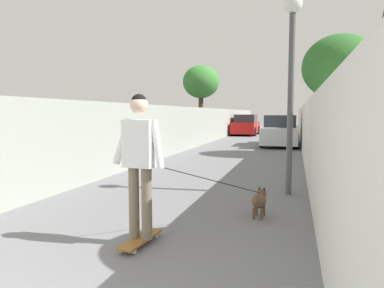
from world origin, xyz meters
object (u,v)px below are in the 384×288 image
object	(u,v)px
dog	(259,200)
car_near	(281,131)
person_skateboarder	(140,154)
lamp_post	(292,58)
tree_right_far	(339,67)
tree_left_mid	(201,83)
skateboard	(141,239)
car_far	(246,125)

from	to	relation	value
dog	car_near	size ratio (longest dim) A/B	0.43
person_skateboarder	dog	bearing A→B (deg)	-39.23
lamp_post	dog	bearing A→B (deg)	166.63
tree_right_far	lamp_post	bearing A→B (deg)	166.87
tree_left_mid	car_near	distance (m)	5.91
tree_left_mid	dog	distance (m)	15.86
tree_left_mid	lamp_post	bearing A→B (deg)	-157.49
tree_right_far	dog	xyz separation A→B (m)	(-8.72, 2.04, -3.07)
person_skateboarder	car_near	distance (m)	14.19
dog	tree_left_mid	bearing A→B (deg)	18.59
tree_left_mid	car_near	bearing A→B (deg)	-114.37
tree_right_far	skateboard	xyz separation A→B (m)	(-10.30, 3.33, -3.28)
tree_right_far	skateboard	bearing A→B (deg)	162.07
tree_left_mid	person_skateboarder	distance (m)	16.87
car_far	lamp_post	bearing A→B (deg)	-169.62
skateboard	car_far	size ratio (longest dim) A/B	0.19
tree_right_far	skateboard	size ratio (longest dim) A/B	5.62
tree_right_far	car_far	xyz separation A→B (m)	(12.06, 5.11, -2.63)
tree_right_far	car_near	size ratio (longest dim) A/B	1.04
dog	car_far	bearing A→B (deg)	8.39
tree_left_mid	lamp_post	xyz separation A→B (m)	(-12.96, -5.37, -0.74)
lamp_post	car_far	size ratio (longest dim) A/B	0.92
lamp_post	person_skateboarder	xyz separation A→B (m)	(-3.34, 1.71, -1.59)
tree_left_mid	car_near	xyz separation A→B (m)	(-2.16, -4.77, -2.75)
car_near	car_far	bearing A→B (deg)	19.33
tree_right_far	dog	bearing A→B (deg)	166.82
person_skateboarder	car_near	world-z (taller)	person_skateboarder
skateboard	car_far	world-z (taller)	car_far
tree_right_far	car_near	bearing A→B (deg)	30.09
person_skateboarder	dog	distance (m)	2.22
person_skateboarder	car_far	distance (m)	22.44
tree_left_mid	person_skateboarder	bearing A→B (deg)	-167.34
tree_right_far	dog	distance (m)	9.47
skateboard	dog	world-z (taller)	dog
tree_right_far	car_far	bearing A→B (deg)	22.95
tree_left_mid	car_far	size ratio (longest dim) A/B	1.05
tree_left_mid	car_far	bearing A→B (deg)	-17.28
dog	car_near	world-z (taller)	car_near
lamp_post	skateboard	bearing A→B (deg)	152.91
tree_right_far	car_near	xyz separation A→B (m)	(3.84, 2.22, -2.63)
lamp_post	car_far	distance (m)	19.44
tree_left_mid	skateboard	xyz separation A→B (m)	(-16.30, -3.66, -3.40)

